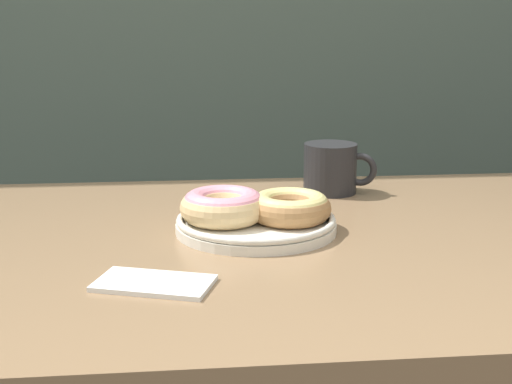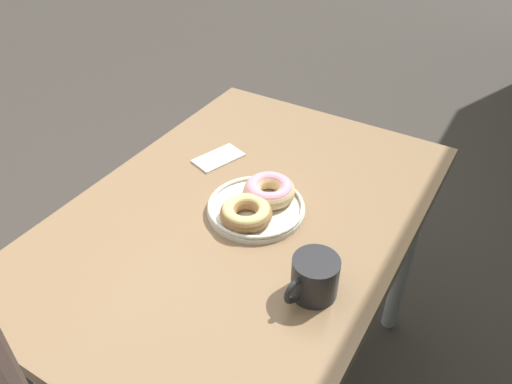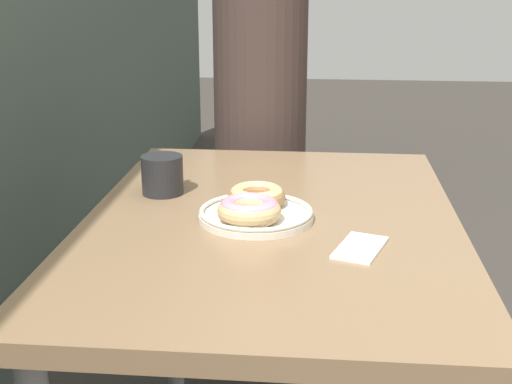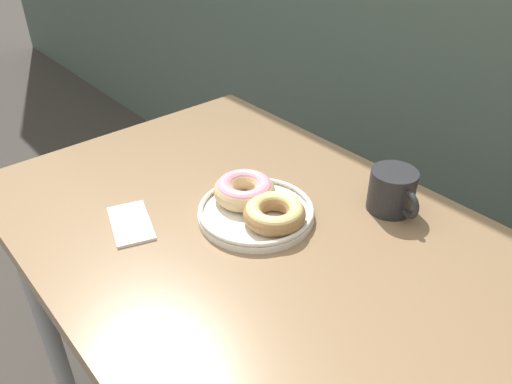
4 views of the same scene
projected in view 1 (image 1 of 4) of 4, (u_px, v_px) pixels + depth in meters
The scene contains 4 objects.
dining_table at pixel (271, 294), 1.04m from camera, with size 1.11×0.77×0.77m.
donut_plate at pixel (255, 213), 1.05m from camera, with size 0.25×0.24×0.06m.
coffee_mug at pixel (332, 168), 1.28m from camera, with size 0.13×0.09×0.09m.
napkin at pixel (154, 283), 0.84m from camera, with size 0.15×0.11×0.01m.
Camera 1 is at (-0.12, -0.71, 1.07)m, focal length 50.00 mm.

